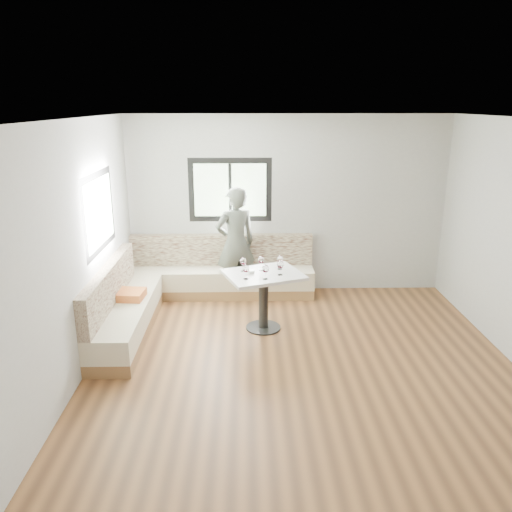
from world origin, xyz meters
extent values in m
cube|color=brown|center=(0.00, 0.00, 0.00)|extent=(5.00, 5.00, 0.01)
cube|color=white|center=(0.00, 0.00, 2.80)|extent=(5.00, 5.00, 0.01)
cube|color=#B7B7B2|center=(0.00, 2.50, 1.40)|extent=(5.00, 0.01, 2.80)
cube|color=#B7B7B2|center=(0.00, -2.50, 1.40)|extent=(5.00, 0.01, 2.80)
cube|color=#B7B7B2|center=(-2.50, 0.00, 1.40)|extent=(0.01, 5.00, 2.80)
cube|color=black|center=(-0.90, 2.49, 1.65)|extent=(1.30, 0.02, 1.00)
cube|color=black|center=(-2.49, 0.90, 1.65)|extent=(0.02, 1.30, 1.00)
cube|color=brown|center=(-1.05, 2.23, 0.08)|extent=(2.90, 0.55, 0.16)
cube|color=beige|center=(-1.05, 2.23, 0.30)|extent=(2.90, 0.55, 0.29)
cube|color=beige|center=(-1.05, 2.43, 0.70)|extent=(2.90, 0.14, 0.50)
cube|color=brown|center=(-2.23, 0.82, 0.08)|extent=(0.55, 2.25, 0.16)
cube|color=beige|center=(-2.23, 0.82, 0.30)|extent=(0.55, 2.25, 0.29)
cube|color=beige|center=(-2.43, 0.82, 0.70)|extent=(0.14, 2.25, 0.50)
cube|color=#B17A24|center=(-2.20, 0.99, 0.50)|extent=(0.38, 0.38, 0.11)
cylinder|color=black|center=(-0.43, 0.98, 0.01)|extent=(0.47, 0.47, 0.02)
cylinder|color=black|center=(-0.43, 0.98, 0.38)|extent=(0.13, 0.13, 0.75)
cube|color=silver|center=(-0.43, 0.98, 0.77)|extent=(1.17, 1.04, 0.04)
imported|color=#4E534B|center=(-0.82, 2.16, 0.88)|extent=(0.75, 0.63, 1.76)
cylinder|color=white|center=(-0.60, 1.01, 0.82)|extent=(0.10, 0.10, 0.04)
sphere|color=black|center=(-0.58, 1.02, 0.83)|extent=(0.02, 0.02, 0.02)
sphere|color=black|center=(-0.61, 1.01, 0.83)|extent=(0.02, 0.02, 0.02)
sphere|color=black|center=(-0.59, 0.99, 0.83)|extent=(0.02, 0.02, 0.02)
cylinder|color=white|center=(-0.66, 0.76, 0.80)|extent=(0.06, 0.06, 0.01)
cylinder|color=white|center=(-0.66, 0.76, 0.84)|extent=(0.01, 0.01, 0.08)
ellipsoid|color=white|center=(-0.66, 0.76, 0.94)|extent=(0.09, 0.09, 0.10)
cylinder|color=#4B0313|center=(-0.66, 0.76, 0.91)|extent=(0.06, 0.06, 0.02)
cylinder|color=white|center=(-0.41, 0.75, 0.80)|extent=(0.06, 0.06, 0.01)
cylinder|color=white|center=(-0.41, 0.75, 0.84)|extent=(0.01, 0.01, 0.08)
ellipsoid|color=white|center=(-0.41, 0.75, 0.94)|extent=(0.09, 0.09, 0.10)
cylinder|color=#4B0313|center=(-0.41, 0.75, 0.91)|extent=(0.06, 0.06, 0.02)
cylinder|color=white|center=(-0.21, 0.91, 0.80)|extent=(0.06, 0.06, 0.01)
cylinder|color=white|center=(-0.21, 0.91, 0.84)|extent=(0.01, 0.01, 0.08)
ellipsoid|color=white|center=(-0.21, 0.91, 0.94)|extent=(0.09, 0.09, 0.10)
cylinder|color=#4B0313|center=(-0.21, 0.91, 0.91)|extent=(0.06, 0.06, 0.02)
cylinder|color=white|center=(-0.46, 1.13, 0.80)|extent=(0.06, 0.06, 0.01)
cylinder|color=white|center=(-0.46, 1.13, 0.84)|extent=(0.01, 0.01, 0.08)
ellipsoid|color=white|center=(-0.46, 1.13, 0.94)|extent=(0.09, 0.09, 0.10)
cylinder|color=#4B0313|center=(-0.46, 1.13, 0.91)|extent=(0.06, 0.06, 0.02)
cylinder|color=white|center=(-0.20, 1.15, 0.80)|extent=(0.06, 0.06, 0.01)
cylinder|color=white|center=(-0.20, 1.15, 0.84)|extent=(0.01, 0.01, 0.08)
ellipsoid|color=white|center=(-0.20, 1.15, 0.94)|extent=(0.09, 0.09, 0.10)
cylinder|color=#4B0313|center=(-0.20, 1.15, 0.91)|extent=(0.06, 0.06, 0.02)
cylinder|color=white|center=(-0.70, 1.07, 0.80)|extent=(0.06, 0.06, 0.01)
cylinder|color=white|center=(-0.70, 1.07, 0.84)|extent=(0.01, 0.01, 0.08)
ellipsoid|color=white|center=(-0.70, 1.07, 0.94)|extent=(0.09, 0.09, 0.10)
cylinder|color=#4B0313|center=(-0.70, 1.07, 0.91)|extent=(0.06, 0.06, 0.02)
camera|label=1|loc=(-0.65, -5.24, 2.96)|focal=35.00mm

